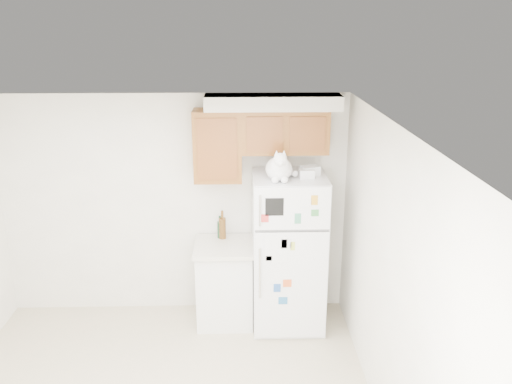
{
  "coord_description": "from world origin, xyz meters",
  "views": [
    {
      "loc": [
        0.74,
        -3.71,
        3.25
      ],
      "look_at": [
        0.89,
        1.55,
        1.55
      ],
      "focal_mm": 38.0,
      "sensor_mm": 36.0,
      "label": 1
    }
  ],
  "objects_px": {
    "refrigerator": "(288,252)",
    "storage_box_back": "(310,171)",
    "base_counter": "(225,282)",
    "bottle_amber": "(222,225)",
    "storage_box_front": "(307,174)",
    "cat": "(279,168)",
    "bottle_green": "(220,227)"
  },
  "relations": [
    {
      "from": "bottle_green",
      "to": "bottle_amber",
      "type": "bearing_deg",
      "value": -33.7
    },
    {
      "from": "refrigerator",
      "to": "storage_box_back",
      "type": "bearing_deg",
      "value": 4.71
    },
    {
      "from": "cat",
      "to": "base_counter",
      "type": "bearing_deg",
      "value": 159.43
    },
    {
      "from": "base_counter",
      "to": "bottle_amber",
      "type": "bearing_deg",
      "value": 97.29
    },
    {
      "from": "base_counter",
      "to": "storage_box_front",
      "type": "relative_size",
      "value": 6.13
    },
    {
      "from": "base_counter",
      "to": "storage_box_back",
      "type": "bearing_deg",
      "value": -3.61
    },
    {
      "from": "refrigerator",
      "to": "bottle_amber",
      "type": "xyz_separation_m",
      "value": [
        -0.71,
        0.24,
        0.23
      ]
    },
    {
      "from": "cat",
      "to": "bottle_amber",
      "type": "distance_m",
      "value": 1.02
    },
    {
      "from": "cat",
      "to": "storage_box_front",
      "type": "height_order",
      "value": "cat"
    },
    {
      "from": "storage_box_front",
      "to": "bottle_green",
      "type": "xyz_separation_m",
      "value": [
        -0.9,
        0.33,
        -0.7
      ]
    },
    {
      "from": "base_counter",
      "to": "bottle_amber",
      "type": "relative_size",
      "value": 2.84
    },
    {
      "from": "base_counter",
      "to": "bottle_green",
      "type": "height_order",
      "value": "bottle_green"
    },
    {
      "from": "base_counter",
      "to": "storage_box_back",
      "type": "distance_m",
      "value": 1.57
    },
    {
      "from": "refrigerator",
      "to": "storage_box_front",
      "type": "distance_m",
      "value": 0.91
    },
    {
      "from": "bottle_green",
      "to": "bottle_amber",
      "type": "relative_size",
      "value": 0.79
    },
    {
      "from": "refrigerator",
      "to": "base_counter",
      "type": "relative_size",
      "value": 1.85
    },
    {
      "from": "cat",
      "to": "bottle_amber",
      "type": "xyz_separation_m",
      "value": [
        -0.59,
        0.38,
        -0.75
      ]
    },
    {
      "from": "refrigerator",
      "to": "storage_box_back",
      "type": "height_order",
      "value": "storage_box_back"
    },
    {
      "from": "bottle_green",
      "to": "cat",
      "type": "bearing_deg",
      "value": -32.63
    },
    {
      "from": "storage_box_back",
      "to": "storage_box_front",
      "type": "xyz_separation_m",
      "value": [
        -0.04,
        -0.09,
        -0.01
      ]
    },
    {
      "from": "storage_box_front",
      "to": "bottle_green",
      "type": "bearing_deg",
      "value": 157.27
    },
    {
      "from": "cat",
      "to": "storage_box_back",
      "type": "height_order",
      "value": "cat"
    },
    {
      "from": "storage_box_back",
      "to": "cat",
      "type": "bearing_deg",
      "value": -175.47
    },
    {
      "from": "base_counter",
      "to": "bottle_amber",
      "type": "xyz_separation_m",
      "value": [
        -0.02,
        0.16,
        0.62
      ]
    },
    {
      "from": "storage_box_back",
      "to": "bottle_amber",
      "type": "xyz_separation_m",
      "value": [
        -0.92,
        0.22,
        -0.67
      ]
    },
    {
      "from": "refrigerator",
      "to": "cat",
      "type": "height_order",
      "value": "cat"
    },
    {
      "from": "bottle_green",
      "to": "storage_box_back",
      "type": "bearing_deg",
      "value": -14.2
    },
    {
      "from": "storage_box_back",
      "to": "bottle_green",
      "type": "xyz_separation_m",
      "value": [
        -0.95,
        0.24,
        -0.7
      ]
    },
    {
      "from": "base_counter",
      "to": "cat",
      "type": "height_order",
      "value": "cat"
    },
    {
      "from": "storage_box_back",
      "to": "bottle_amber",
      "type": "bearing_deg",
      "value": 145.28
    },
    {
      "from": "bottle_green",
      "to": "storage_box_front",
      "type": "bearing_deg",
      "value": -19.97
    },
    {
      "from": "refrigerator",
      "to": "bottle_amber",
      "type": "distance_m",
      "value": 0.78
    }
  ]
}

